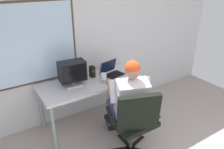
% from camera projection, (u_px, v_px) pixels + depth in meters
% --- Properties ---
extents(wall_rear, '(5.51, 0.08, 2.88)m').
position_uv_depth(wall_rear, '(81.00, 28.00, 3.24)').
color(wall_rear, silver).
rests_on(wall_rear, ground).
extents(desk, '(1.54, 0.68, 0.73)m').
position_uv_depth(desk, '(92.00, 85.00, 3.23)').
color(desk, '#84999A').
rests_on(desk, ground).
extents(office_chair, '(0.69, 0.66, 0.97)m').
position_uv_depth(office_chair, '(135.00, 119.00, 2.63)').
color(office_chair, black).
rests_on(office_chair, ground).
extents(person_seated, '(0.68, 0.88, 1.27)m').
position_uv_depth(person_seated, '(128.00, 100.00, 2.82)').
color(person_seated, '#3A416D').
rests_on(person_seated, ground).
extents(crt_monitor, '(0.38, 0.23, 0.36)m').
position_uv_depth(crt_monitor, '(72.00, 72.00, 2.99)').
color(crt_monitor, beige).
rests_on(crt_monitor, desk).
extents(laptop, '(0.39, 0.35, 0.23)m').
position_uv_depth(laptop, '(111.00, 71.00, 3.39)').
color(laptop, '#96929C').
rests_on(laptop, desk).
extents(wine_glass, '(0.09, 0.09, 0.14)m').
position_uv_depth(wine_glass, '(104.00, 77.00, 3.12)').
color(wine_glass, silver).
rests_on(wine_glass, desk).
extents(desk_speaker, '(0.07, 0.09, 0.17)m').
position_uv_depth(desk_speaker, '(92.00, 72.00, 3.31)').
color(desk_speaker, black).
rests_on(desk_speaker, desk).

